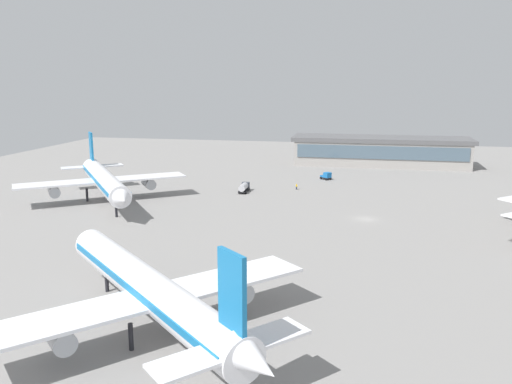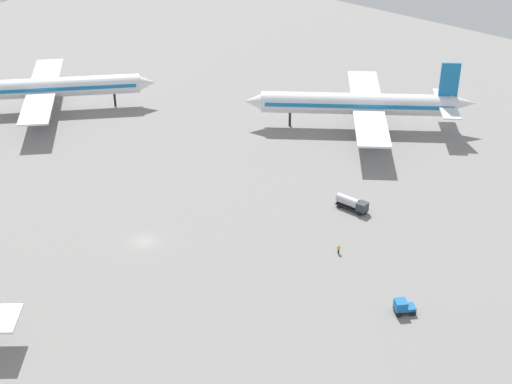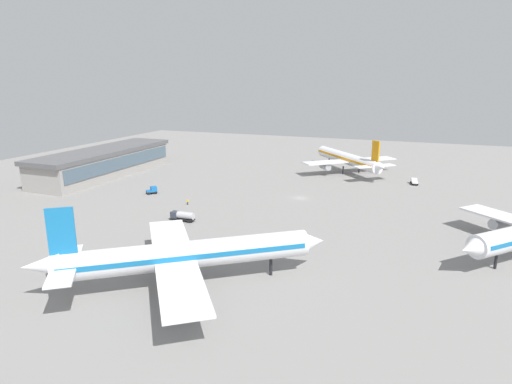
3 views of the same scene
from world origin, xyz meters
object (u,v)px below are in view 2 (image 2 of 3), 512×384
(airplane_distant, at_px, (361,104))
(ground_crew_worker, at_px, (339,249))
(airplane_taxiing, at_px, (49,88))
(baggage_tug, at_px, (403,307))
(fuel_truck, at_px, (352,203))

(airplane_distant, bearing_deg, ground_crew_worker, 82.65)
(airplane_taxiing, relative_size, ground_crew_worker, 24.01)
(baggage_tug, bearing_deg, airplane_taxiing, -54.91)
(airplane_distant, relative_size, fuel_truck, 7.02)
(airplane_distant, distance_m, ground_crew_worker, 51.94)
(fuel_truck, distance_m, ground_crew_worker, 15.04)
(ground_crew_worker, bearing_deg, airplane_distant, 161.54)
(fuel_truck, bearing_deg, baggage_tug, -42.52)
(airplane_taxiing, height_order, airplane_distant, airplane_distant)
(fuel_truck, bearing_deg, airplane_taxiing, -175.70)
(airplane_taxiing, distance_m, baggage_tug, 105.65)
(airplane_distant, height_order, baggage_tug, airplane_distant)
(airplane_distant, distance_m, baggage_tug, 67.23)
(airplane_distant, bearing_deg, fuel_truck, 84.40)
(airplane_taxiing, relative_size, airplane_distant, 0.90)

